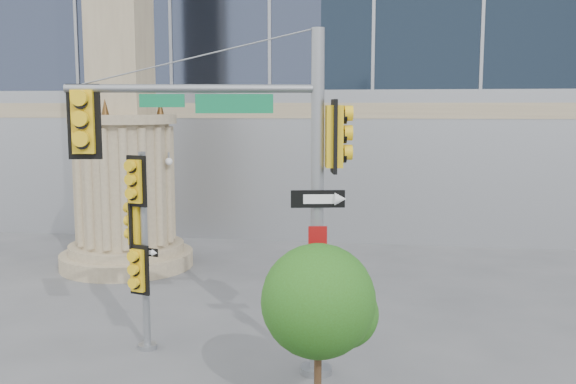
# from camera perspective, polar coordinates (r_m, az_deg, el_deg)

# --- Properties ---
(monument) EXTENTS (4.40, 4.40, 16.60)m
(monument) POSITION_cam_1_polar(r_m,az_deg,el_deg) (21.82, -14.54, 7.79)
(monument) COLOR gray
(monument) RESTS_ON ground
(main_signal_pole) EXTENTS (5.25, 1.46, 6.82)m
(main_signal_pole) POSITION_cam_1_polar(r_m,az_deg,el_deg) (12.39, -3.06, 2.41)
(main_signal_pole) COLOR slate
(main_signal_pole) RESTS_ON ground
(secondary_signal_pole) EXTENTS (0.76, 0.69, 4.39)m
(secondary_signal_pole) POSITION_cam_1_polar(r_m,az_deg,el_deg) (14.27, -13.06, -3.79)
(secondary_signal_pole) COLOR slate
(secondary_signal_pole) RESTS_ON ground
(street_tree) EXTENTS (1.98, 1.93, 3.08)m
(street_tree) POSITION_cam_1_polar(r_m,az_deg,el_deg) (10.93, 2.91, -10.06)
(street_tree) COLOR gray
(street_tree) RESTS_ON ground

